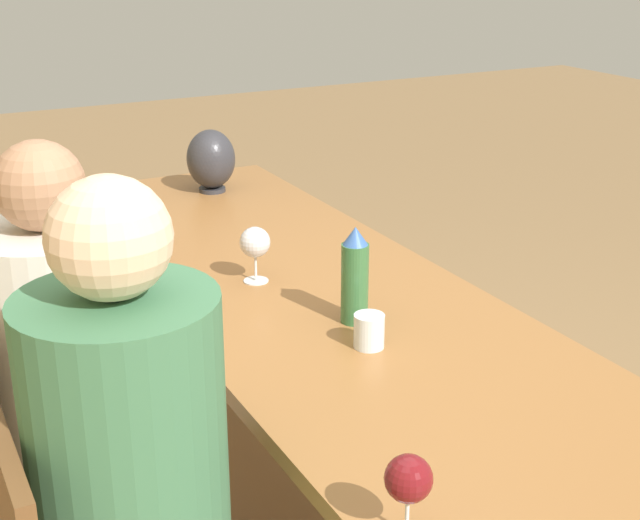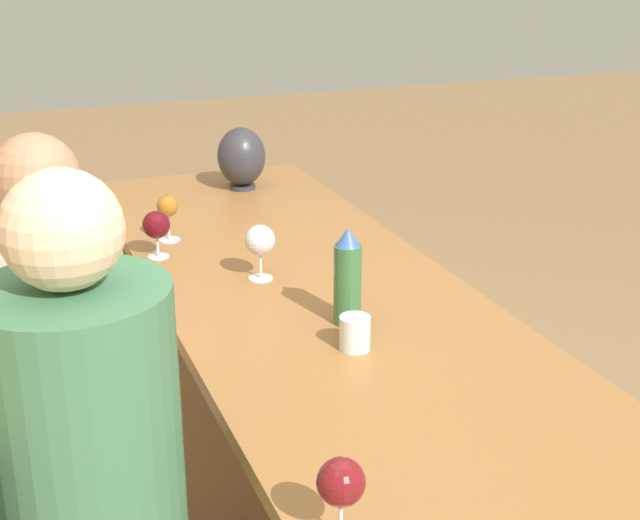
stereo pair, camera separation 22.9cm
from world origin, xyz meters
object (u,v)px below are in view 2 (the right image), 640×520
Objects in this scene: water_bottle at (348,278)px; water_tumbler at (355,333)px; wine_glass_3 at (156,226)px; chair_far at (37,430)px; vase at (241,157)px; wine_glass_0 at (168,208)px; wine_glass_1 at (341,484)px; person_near at (97,485)px; wine_glass_2 at (260,241)px; person_far at (63,363)px.

water_bottle is 3.05× the size of water_tumbler.
wine_glass_3 is at bearing 21.05° from water_tumbler.
water_tumbler is at bearing -115.70° from chair_far.
vase is 1.59× the size of wine_glass_0.
wine_glass_1 is at bearing -179.79° from wine_glass_3.
chair_far is (0.20, 0.74, -0.37)m from water_bottle.
water_bottle reaches higher than chair_far.
wine_glass_1 is at bearing -137.00° from person_near.
water_bottle is at bearing -162.87° from wine_glass_2.
chair_far is (-0.15, 0.63, -0.36)m from wine_glass_2.
water_tumbler is 0.56× the size of wine_glass_0.
person_far is (-0.15, 0.55, -0.19)m from wine_glass_2.
water_bottle is 0.85m from chair_far.
wine_glass_0 is 0.44m from wine_glass_2.
water_bottle is 0.16m from water_tumbler.
wine_glass_0 is at bearing -18.65° from person_near.
wine_glass_3 is (0.27, 0.23, -0.01)m from wine_glass_2.
person_far is at bearing -90.00° from chair_far.
wine_glass_0 is 0.71m from person_far.
person_near is at bearing 154.82° from vase.
wine_glass_0 is 1.23m from person_near.
wine_glass_0 is 0.11× the size of person_near.
chair_far is 0.71× the size of person_far.
water_bottle is 0.28× the size of chair_far.
water_bottle is 0.71m from wine_glass_3.
wine_glass_1 is 0.92× the size of wine_glass_2.
water_bottle is 1.70× the size of wine_glass_1.
water_bottle is 1.07× the size of vase.
vase is 1.63× the size of wine_glass_3.
water_tumbler is (-0.14, 0.04, -0.08)m from water_bottle.
wine_glass_1 is 1.38m from wine_glass_3.
wine_glass_1 is (-1.99, 0.43, -0.02)m from vase.
wine_glass_3 is at bearing 0.21° from wine_glass_1.
water_bottle reaches higher than vase.
wine_glass_2 is at bearing 166.49° from vase.
chair_far is at bearing 136.59° from wine_glass_3.
wine_glass_2 is (0.35, 0.11, -0.01)m from water_bottle.
person_far reaches higher than wine_glass_2.
water_bottle is at bearing -59.29° from person_near.
vase reaches higher than wine_glass_3.
person_near is (-1.16, 0.39, -0.15)m from wine_glass_0.
water_bottle is 1.57× the size of wine_glass_2.
wine_glass_3 is 1.08m from person_near.
person_near is at bearing -172.48° from chair_far.
wine_glass_3 is 0.57m from person_far.
water_tumbler is 0.83m from chair_far.
water_bottle reaches higher than water_tumbler.
vase reaches higher than chair_far.
wine_glass_1 is 1.09m from chair_far.
wine_glass_2 is (0.49, 0.07, 0.07)m from water_tumbler.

